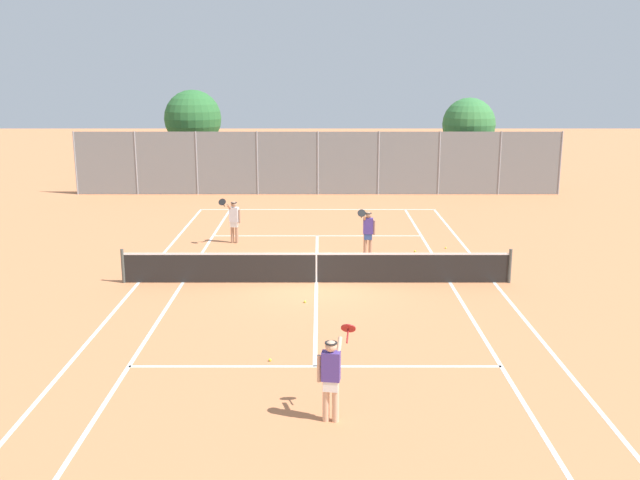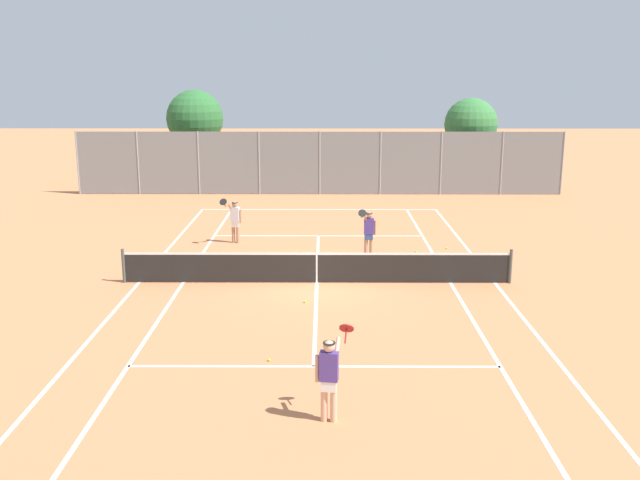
% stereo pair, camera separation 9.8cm
% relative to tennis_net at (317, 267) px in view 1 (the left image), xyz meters
% --- Properties ---
extents(ground_plane, '(120.00, 120.00, 0.00)m').
position_rel_tennis_net_xyz_m(ground_plane, '(0.00, 0.00, -0.51)').
color(ground_plane, '#CC7A4C').
extents(court_line_markings, '(11.10, 23.90, 0.01)m').
position_rel_tennis_net_xyz_m(court_line_markings, '(0.00, 0.00, -0.51)').
color(court_line_markings, silver).
rests_on(court_line_markings, ground).
extents(tennis_net, '(12.00, 0.10, 1.07)m').
position_rel_tennis_net_xyz_m(tennis_net, '(0.00, 0.00, 0.00)').
color(tennis_net, '#474C47').
rests_on(tennis_net, ground).
extents(player_near_side, '(0.74, 0.72, 1.77)m').
position_rel_tennis_net_xyz_m(player_near_side, '(0.32, -8.90, 0.42)').
color(player_near_side, '#D8A884').
rests_on(player_near_side, ground).
extents(player_far_left, '(0.78, 0.71, 1.77)m').
position_rel_tennis_net_xyz_m(player_far_left, '(-3.14, 5.22, 0.42)').
color(player_far_left, tan).
rests_on(player_far_left, ground).
extents(player_far_right, '(0.67, 0.73, 1.77)m').
position_rel_tennis_net_xyz_m(player_far_right, '(1.79, 3.18, 0.42)').
color(player_far_right, tan).
rests_on(player_far_right, ground).
extents(loose_tennis_ball_0, '(0.07, 0.07, 0.07)m').
position_rel_tennis_net_xyz_m(loose_tennis_ball_0, '(3.54, 3.83, -0.48)').
color(loose_tennis_ball_0, '#D1DB33').
rests_on(loose_tennis_ball_0, ground).
extents(loose_tennis_ball_1, '(0.07, 0.07, 0.07)m').
position_rel_tennis_net_xyz_m(loose_tennis_ball_1, '(4.74, 4.31, -0.48)').
color(loose_tennis_ball_1, '#D1DB33').
rests_on(loose_tennis_ball_1, ground).
extents(loose_tennis_ball_2, '(0.07, 0.07, 0.07)m').
position_rel_tennis_net_xyz_m(loose_tennis_ball_2, '(-0.32, -1.95, -0.48)').
color(loose_tennis_ball_2, '#D1DB33').
rests_on(loose_tennis_ball_2, ground).
extents(loose_tennis_ball_3, '(0.07, 0.07, 0.07)m').
position_rel_tennis_net_xyz_m(loose_tennis_ball_3, '(-1.02, -6.11, -0.48)').
color(loose_tennis_ball_3, '#D1DB33').
rests_on(loose_tennis_ball_3, ground).
extents(back_fence, '(25.52, 0.08, 3.32)m').
position_rel_tennis_net_xyz_m(back_fence, '(-0.00, 16.14, 1.15)').
color(back_fence, gray).
rests_on(back_fence, ground).
extents(tree_behind_left, '(3.21, 3.21, 5.35)m').
position_rel_tennis_net_xyz_m(tree_behind_left, '(-7.08, 19.54, 3.15)').
color(tree_behind_left, brown).
rests_on(tree_behind_left, ground).
extents(tree_behind_right, '(2.88, 2.88, 4.96)m').
position_rel_tennis_net_xyz_m(tree_behind_right, '(8.15, 18.15, 2.92)').
color(tree_behind_right, brown).
rests_on(tree_behind_right, ground).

